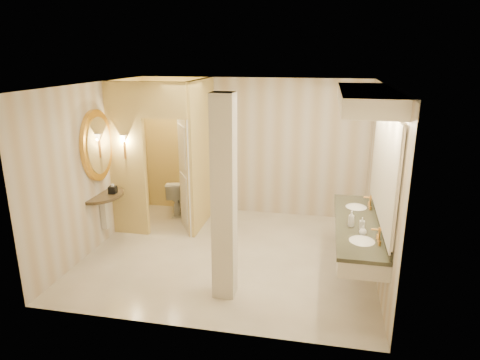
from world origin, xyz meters
name	(u,v)px	position (x,y,z in m)	size (l,w,h in m)	color
floor	(230,254)	(0.00, 0.00, 0.00)	(4.50, 4.50, 0.00)	silver
ceiling	(228,85)	(0.00, 0.00, 2.70)	(4.50, 4.50, 0.00)	white
wall_back	(251,147)	(0.00, 2.00, 1.35)	(4.50, 0.02, 2.70)	beige
wall_front	(189,223)	(0.00, -2.00, 1.35)	(4.50, 0.02, 2.70)	beige
wall_left	(95,167)	(-2.25, 0.00, 1.35)	(0.02, 4.00, 2.70)	beige
wall_right	(381,183)	(2.25, 0.00, 1.35)	(0.02, 4.00, 2.70)	beige
toilet_closet	(180,155)	(-1.13, 0.97, 1.39)	(1.50, 1.55, 2.70)	#F2D77E
wall_sconce	(124,140)	(-1.93, 0.43, 1.73)	(0.14, 0.14, 0.42)	gold
vanity	(365,170)	(1.98, -0.40, 1.63)	(0.75, 2.53, 2.09)	beige
console_shelf	(99,167)	(-2.21, 0.04, 1.34)	(0.90, 0.90, 1.90)	black
pillar	(224,200)	(0.20, -1.17, 1.35)	(0.29, 0.29, 2.70)	beige
tissue_box	(113,190)	(-2.03, 0.10, 0.94)	(0.12, 0.12, 0.12)	black
toilet	(178,196)	(-1.43, 1.60, 0.36)	(0.40, 0.70, 0.71)	white
soap_bottle_a	(362,223)	(1.98, -0.61, 0.95)	(0.07, 0.07, 0.15)	beige
soap_bottle_b	(363,230)	(1.97, -0.83, 0.94)	(0.10, 0.10, 0.12)	silver
soap_bottle_c	(351,219)	(1.83, -0.58, 0.99)	(0.09, 0.09, 0.23)	#C6B28C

